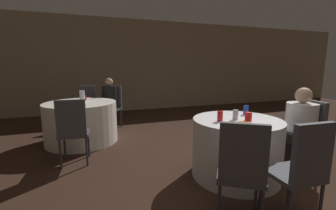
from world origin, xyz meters
TOP-DOWN VIEW (x-y plane):
  - ground_plane at (0.00, 0.00)m, footprint 16.00×16.00m
  - wall_back at (0.00, 4.93)m, footprint 16.00×0.06m
  - table_near at (-0.01, 0.14)m, footprint 1.10×1.10m
  - table_far at (-1.89, 2.20)m, footprint 1.28×1.28m
  - chair_near_southwest at (-0.55, -0.67)m, footprint 0.56×0.56m
  - chair_near_east at (0.94, -0.06)m, footprint 0.48×0.47m
  - chair_near_south at (-0.06, -0.83)m, footprint 0.42×0.43m
  - chair_far_south at (-1.96, 1.15)m, footprint 0.43×0.43m
  - chair_far_northeast at (-1.23, 3.03)m, footprint 0.56×0.56m
  - chair_far_north at (-1.77, 3.25)m, footprint 0.44×0.44m
  - person_black_shirt at (-1.34, 2.90)m, footprint 0.45×0.47m
  - person_white_shirt at (0.78, -0.03)m, footprint 0.52×0.42m
  - pizza_plate_near at (-0.08, -0.09)m, footprint 0.24×0.24m
  - soda_can_red at (-0.26, 0.13)m, footprint 0.07×0.07m
  - soda_can_blue at (0.28, 0.35)m, footprint 0.07×0.07m
  - soda_can_silver at (-0.04, 0.13)m, footprint 0.07×0.07m
  - cup_near at (0.07, 0.03)m, footprint 0.08×0.08m
  - bottle_far at (-1.84, 2.18)m, footprint 0.09×0.09m
  - cup_far at (-1.82, 2.42)m, footprint 0.09×0.09m

SIDE VIEW (x-z plane):
  - ground_plane at x=0.00m, z-range 0.00..0.00m
  - table_near at x=-0.01m, z-range 0.00..0.74m
  - table_far at x=-1.89m, z-range 0.00..0.74m
  - chair_near_southwest at x=-0.55m, z-range 0.09..1.04m
  - chair_near_east at x=0.94m, z-range 0.09..1.04m
  - chair_near_south at x=-0.06m, z-range 0.09..1.04m
  - chair_far_south at x=-1.96m, z-range 0.09..1.04m
  - chair_far_northeast at x=-1.23m, z-range 0.09..1.04m
  - chair_far_north at x=-1.77m, z-range 0.09..1.04m
  - person_black_shirt at x=-1.34m, z-range 0.00..1.14m
  - person_white_shirt at x=0.78m, z-range 0.02..1.15m
  - pizza_plate_near at x=-0.08m, z-range 0.74..0.76m
  - cup_far at x=-1.82m, z-range 0.74..0.83m
  - cup_near at x=0.07m, z-range 0.74..0.84m
  - soda_can_red at x=-0.26m, z-range 0.74..0.86m
  - soda_can_blue at x=0.28m, z-range 0.74..0.86m
  - soda_can_silver at x=-0.04m, z-range 0.74..0.86m
  - bottle_far at x=-1.84m, z-range 0.74..0.96m
  - wall_back at x=0.00m, z-range 0.00..2.80m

